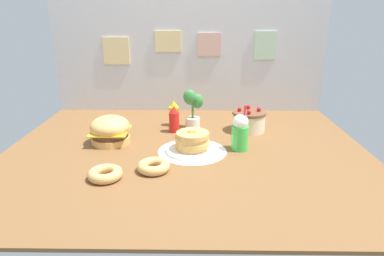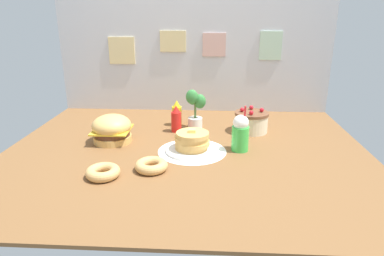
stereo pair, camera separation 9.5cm
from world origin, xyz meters
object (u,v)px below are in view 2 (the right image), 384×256
(donut_chocolate, at_px, (151,165))
(potted_plant, at_px, (195,107))
(pancake_stack, at_px, (192,143))
(donut_pink_glaze, at_px, (103,172))
(cream_soda_cup, at_px, (240,133))
(mustard_bottle, at_px, (177,114))
(burger, at_px, (112,129))
(layer_cake, at_px, (251,122))
(ketchup_bottle, at_px, (176,120))

(donut_chocolate, bearing_deg, potted_plant, 74.70)
(pancake_stack, relative_size, donut_pink_glaze, 1.83)
(cream_soda_cup, height_order, potted_plant, potted_plant)
(pancake_stack, bearing_deg, donut_chocolate, -126.56)
(donut_pink_glaze, xyz_separation_m, potted_plant, (0.49, 0.91, 0.14))
(mustard_bottle, bearing_deg, burger, -136.51)
(potted_plant, bearing_deg, pancake_stack, -89.39)
(layer_cake, distance_m, mustard_bottle, 0.62)
(potted_plant, bearing_deg, donut_chocolate, -105.30)
(donut_pink_glaze, bearing_deg, donut_chocolate, 21.49)
(burger, xyz_separation_m, donut_chocolate, (0.37, -0.46, -0.07))
(pancake_stack, bearing_deg, potted_plant, 90.61)
(ketchup_bottle, bearing_deg, mustard_bottle, 94.28)
(layer_cake, distance_m, cream_soda_cup, 0.41)
(layer_cake, distance_m, potted_plant, 0.46)
(burger, distance_m, cream_soda_cup, 0.93)
(pancake_stack, height_order, donut_chocolate, pancake_stack)
(ketchup_bottle, bearing_deg, pancake_stack, -69.80)
(layer_cake, distance_m, donut_chocolate, 1.00)
(burger, xyz_separation_m, cream_soda_cup, (0.92, -0.11, 0.03))
(burger, height_order, mustard_bottle, mustard_bottle)
(layer_cake, bearing_deg, ketchup_bottle, -176.85)
(potted_plant, bearing_deg, ketchup_bottle, -144.82)
(donut_pink_glaze, bearing_deg, layer_cake, 42.09)
(cream_soda_cup, bearing_deg, burger, 172.98)
(layer_cake, relative_size, cream_soda_cup, 0.83)
(burger, distance_m, ketchup_bottle, 0.51)
(burger, distance_m, donut_chocolate, 0.59)
(burger, relative_size, potted_plant, 0.87)
(mustard_bottle, xyz_separation_m, donut_chocolate, (-0.07, -0.87, -0.07))
(burger, bearing_deg, cream_soda_cup, -7.02)
(donut_pink_glaze, bearing_deg, potted_plant, 62.00)
(layer_cake, bearing_deg, donut_pink_glaze, -137.91)
(pancake_stack, distance_m, donut_chocolate, 0.38)
(ketchup_bottle, distance_m, donut_pink_glaze, 0.88)
(pancake_stack, relative_size, donut_chocolate, 1.83)
(donut_pink_glaze, bearing_deg, ketchup_bottle, 67.13)
(burger, bearing_deg, potted_plant, 30.79)
(cream_soda_cup, bearing_deg, potted_plant, 125.64)
(layer_cake, xyz_separation_m, donut_chocolate, (-0.67, -0.74, -0.05))
(mustard_bottle, distance_m, cream_soda_cup, 0.72)
(ketchup_bottle, xyz_separation_m, potted_plant, (0.14, 0.10, 0.07))
(pancake_stack, height_order, layer_cake, layer_cake)
(pancake_stack, bearing_deg, layer_cake, 44.39)
(cream_soda_cup, relative_size, donut_chocolate, 1.61)
(mustard_bottle, relative_size, donut_pink_glaze, 1.08)
(donut_chocolate, bearing_deg, layer_cake, 47.83)
(pancake_stack, height_order, mustard_bottle, mustard_bottle)
(donut_chocolate, xyz_separation_m, potted_plant, (0.22, 0.81, 0.14))
(mustard_bottle, bearing_deg, ketchup_bottle, -85.72)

